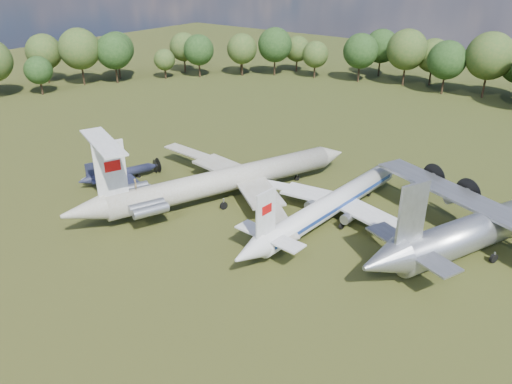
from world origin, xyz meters
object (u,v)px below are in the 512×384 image
Objects in this scene: an12_transport at (485,232)px; tu104_jet at (331,208)px; small_prop_northwest at (120,175)px; person_on_il62 at (136,184)px; il62_airliner at (226,184)px; small_prop_west at (121,175)px.

tu104_jet is at bearing -142.92° from an12_transport.
small_prop_northwest is at bearing -142.89° from an12_transport.
tu104_jet is 26.40m from person_on_il62.
small_prop_northwest is 15.58m from person_on_il62.
il62_airliner is 30.59× the size of person_on_il62.
an12_transport is at bearing 33.74° from small_prop_west.
il62_airliner reaches higher than small_prop_northwest.
an12_transport is (34.34, 8.06, 0.25)m from il62_airliner.
small_prop_northwest is at bearing -142.26° from il62_airliner.
tu104_jet is 3.01× the size of small_prop_northwest.
an12_transport is at bearing -120.45° from person_on_il62.
tu104_jet is 2.75× the size of small_prop_west.
person_on_il62 is at bearing -5.76° from small_prop_northwest.
person_on_il62 is (12.42, -7.05, 4.52)m from small_prop_west.
small_prop_west is 1.10× the size of small_prop_northwest.
an12_transport is (18.51, 4.66, 0.65)m from tu104_jet.
il62_airliner is 1.22× the size of an12_transport.
il62_airliner reaches higher than tu104_jet.
an12_transport is at bearing 35.03° from il62_airliner.
il62_airliner is 13.77m from person_on_il62.
small_prop_west is 0.61m from small_prop_northwest.
small_prop_west is 9.08× the size of person_on_il62.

